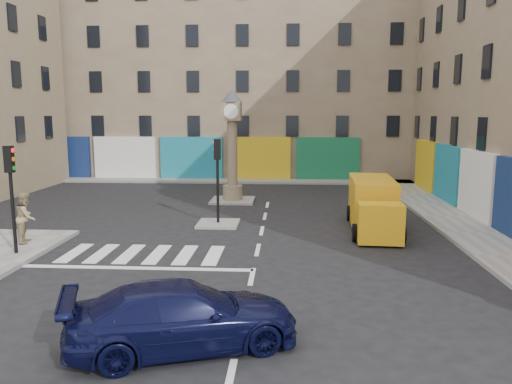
# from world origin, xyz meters

# --- Properties ---
(ground) EXTENTS (120.00, 120.00, 0.00)m
(ground) POSITION_xyz_m (0.00, 0.00, 0.00)
(ground) COLOR black
(ground) RESTS_ON ground
(sidewalk_right) EXTENTS (2.60, 30.00, 0.15)m
(sidewalk_right) POSITION_xyz_m (8.70, 10.00, 0.07)
(sidewalk_right) COLOR gray
(sidewalk_right) RESTS_ON ground
(sidewalk_far) EXTENTS (32.00, 2.40, 0.15)m
(sidewalk_far) POSITION_xyz_m (-4.00, 22.20, 0.07)
(sidewalk_far) COLOR gray
(sidewalk_far) RESTS_ON ground
(island_near) EXTENTS (1.80, 1.80, 0.12)m
(island_near) POSITION_xyz_m (-2.00, 8.00, 0.06)
(island_near) COLOR gray
(island_near) RESTS_ON ground
(island_far) EXTENTS (2.40, 2.40, 0.12)m
(island_far) POSITION_xyz_m (-2.00, 14.00, 0.06)
(island_far) COLOR gray
(island_far) RESTS_ON ground
(building_far) EXTENTS (32.00, 10.00, 17.00)m
(building_far) POSITION_xyz_m (-4.00, 28.00, 8.50)
(building_far) COLOR #8C7A5D
(building_far) RESTS_ON ground
(traffic_light_left_far) EXTENTS (0.28, 0.22, 3.70)m
(traffic_light_left_far) POSITION_xyz_m (-8.30, 2.60, 2.62)
(traffic_light_left_far) COLOR black
(traffic_light_left_far) RESTS_ON sidewalk_left
(traffic_light_island) EXTENTS (0.28, 0.22, 3.70)m
(traffic_light_island) POSITION_xyz_m (-2.00, 8.00, 2.59)
(traffic_light_island) COLOR black
(traffic_light_island) RESTS_ON island_near
(clock_pillar) EXTENTS (1.20, 1.20, 6.10)m
(clock_pillar) POSITION_xyz_m (-2.00, 14.00, 3.55)
(clock_pillar) COLOR #877558
(clock_pillar) RESTS_ON island_far
(navy_sedan) EXTENTS (5.26, 3.50, 1.42)m
(navy_sedan) POSITION_xyz_m (-1.12, -3.72, 0.71)
(navy_sedan) COLOR black
(navy_sedan) RESTS_ON ground
(yellow_van) EXTENTS (2.27, 5.92, 2.12)m
(yellow_van) POSITION_xyz_m (4.73, 7.61, 1.05)
(yellow_van) COLOR orange
(yellow_van) RESTS_ON ground
(pedestrian_tan) EXTENTS (0.94, 1.08, 1.90)m
(pedestrian_tan) POSITION_xyz_m (-8.65, 4.04, 1.10)
(pedestrian_tan) COLOR #9A865E
(pedestrian_tan) RESTS_ON sidewalk_left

